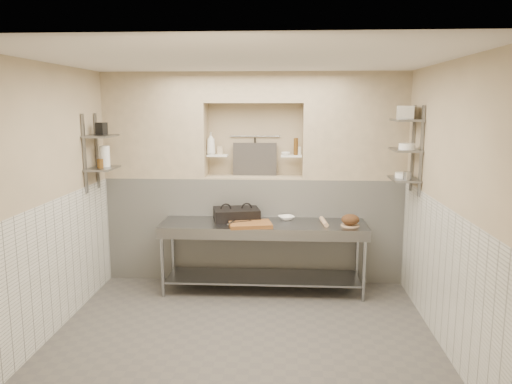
# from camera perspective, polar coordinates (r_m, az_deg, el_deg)

# --- Properties ---
(floor) EXTENTS (4.00, 3.90, 0.10)m
(floor) POSITION_cam_1_polar(r_m,az_deg,el_deg) (5.53, -1.37, -16.09)
(floor) COLOR #524E49
(floor) RESTS_ON ground
(ceiling) EXTENTS (4.00, 3.90, 0.10)m
(ceiling) POSITION_cam_1_polar(r_m,az_deg,el_deg) (4.99, -1.52, 15.37)
(ceiling) COLOR silver
(ceiling) RESTS_ON ground
(wall_left) EXTENTS (0.10, 3.90, 2.80)m
(wall_left) POSITION_cam_1_polar(r_m,az_deg,el_deg) (5.62, -22.75, -0.85)
(wall_left) COLOR tan
(wall_left) RESTS_ON ground
(wall_right) EXTENTS (0.10, 3.90, 2.80)m
(wall_right) POSITION_cam_1_polar(r_m,az_deg,el_deg) (5.30, 21.22, -1.36)
(wall_right) COLOR tan
(wall_right) RESTS_ON ground
(wall_back) EXTENTS (4.00, 0.10, 2.80)m
(wall_back) POSITION_cam_1_polar(r_m,az_deg,el_deg) (7.03, -0.07, 1.95)
(wall_back) COLOR tan
(wall_back) RESTS_ON ground
(wall_front) EXTENTS (4.00, 0.10, 2.80)m
(wall_front) POSITION_cam_1_polar(r_m,az_deg,el_deg) (3.14, -4.55, -8.23)
(wall_front) COLOR tan
(wall_front) RESTS_ON ground
(backwall_lower) EXTENTS (4.00, 0.40, 1.40)m
(backwall_lower) POSITION_cam_1_polar(r_m,az_deg,el_deg) (6.92, -0.19, -4.09)
(backwall_lower) COLOR silver
(backwall_lower) RESTS_ON floor
(alcove_sill) EXTENTS (1.30, 0.40, 0.02)m
(alcove_sill) POSITION_cam_1_polar(r_m,az_deg,el_deg) (6.79, -0.20, 1.74)
(alcove_sill) COLOR tan
(alcove_sill) RESTS_ON backwall_lower
(backwall_pillar_left) EXTENTS (1.35, 0.40, 1.40)m
(backwall_pillar_left) POSITION_cam_1_polar(r_m,az_deg,el_deg) (6.93, -11.29, 7.45)
(backwall_pillar_left) COLOR tan
(backwall_pillar_left) RESTS_ON backwall_lower
(backwall_pillar_right) EXTENTS (1.35, 0.40, 1.40)m
(backwall_pillar_right) POSITION_cam_1_polar(r_m,az_deg,el_deg) (6.77, 11.16, 7.40)
(backwall_pillar_right) COLOR tan
(backwall_pillar_right) RESTS_ON backwall_lower
(backwall_header) EXTENTS (1.30, 0.40, 0.40)m
(backwall_header) POSITION_cam_1_polar(r_m,az_deg,el_deg) (6.72, -0.20, 11.84)
(backwall_header) COLOR tan
(backwall_header) RESTS_ON backwall_lower
(wainscot_left) EXTENTS (0.02, 3.90, 1.40)m
(wainscot_left) POSITION_cam_1_polar(r_m,az_deg,el_deg) (5.76, -21.74, -7.72)
(wainscot_left) COLOR silver
(wainscot_left) RESTS_ON floor
(wainscot_right) EXTENTS (0.02, 3.90, 1.40)m
(wainscot_right) POSITION_cam_1_polar(r_m,az_deg,el_deg) (5.46, 20.15, -8.59)
(wainscot_right) COLOR silver
(wainscot_right) RESTS_ON floor
(alcove_shelf_left) EXTENTS (0.28, 0.16, 0.02)m
(alcove_shelf_left) POSITION_cam_1_polar(r_m,az_deg,el_deg) (6.80, -4.42, 4.19)
(alcove_shelf_left) COLOR white
(alcove_shelf_left) RESTS_ON backwall_lower
(alcove_shelf_right) EXTENTS (0.28, 0.16, 0.02)m
(alcove_shelf_right) POSITION_cam_1_polar(r_m,az_deg,el_deg) (6.74, 4.06, 4.14)
(alcove_shelf_right) COLOR white
(alcove_shelf_right) RESTS_ON backwall_lower
(utensil_rail) EXTENTS (0.70, 0.02, 0.02)m
(utensil_rail) POSITION_cam_1_polar(r_m,az_deg,el_deg) (6.90, -0.11, 6.39)
(utensil_rail) COLOR gray
(utensil_rail) RESTS_ON wall_back
(hanging_steel) EXTENTS (0.02, 0.02, 0.30)m
(hanging_steel) POSITION_cam_1_polar(r_m,az_deg,el_deg) (6.89, -0.12, 4.96)
(hanging_steel) COLOR black
(hanging_steel) RESTS_ON utensil_rail
(splash_panel) EXTENTS (0.60, 0.08, 0.45)m
(splash_panel) POSITION_cam_1_polar(r_m,az_deg,el_deg) (6.86, -0.14, 3.76)
(splash_panel) COLOR #383330
(splash_panel) RESTS_ON alcove_sill
(shelf_rail_left_a) EXTENTS (0.03, 0.03, 0.95)m
(shelf_rail_left_a) POSITION_cam_1_polar(r_m,az_deg,el_deg) (6.68, -17.71, 4.51)
(shelf_rail_left_a) COLOR slate
(shelf_rail_left_a) RESTS_ON wall_left
(shelf_rail_left_b) EXTENTS (0.03, 0.03, 0.95)m
(shelf_rail_left_b) POSITION_cam_1_polar(r_m,az_deg,el_deg) (6.31, -19.01, 4.14)
(shelf_rail_left_b) COLOR slate
(shelf_rail_left_b) RESTS_ON wall_left
(wall_shelf_left_lower) EXTENTS (0.30, 0.50, 0.02)m
(wall_shelf_left_lower) POSITION_cam_1_polar(r_m,az_deg,el_deg) (6.46, -17.13, 2.59)
(wall_shelf_left_lower) COLOR slate
(wall_shelf_left_lower) RESTS_ON wall_left
(wall_shelf_left_upper) EXTENTS (0.30, 0.50, 0.03)m
(wall_shelf_left_upper) POSITION_cam_1_polar(r_m,az_deg,el_deg) (6.43, -17.31, 6.13)
(wall_shelf_left_upper) COLOR slate
(wall_shelf_left_upper) RESTS_ON wall_left
(shelf_rail_right_a) EXTENTS (0.03, 0.03, 1.05)m
(shelf_rail_right_a) POSITION_cam_1_polar(r_m,az_deg,el_deg) (6.42, 17.46, 4.77)
(shelf_rail_right_a) COLOR slate
(shelf_rail_right_a) RESTS_ON wall_right
(shelf_rail_right_b) EXTENTS (0.03, 0.03, 1.05)m
(shelf_rail_right_b) POSITION_cam_1_polar(r_m,az_deg,el_deg) (6.03, 18.37, 4.42)
(shelf_rail_right_b) COLOR slate
(shelf_rail_right_b) RESTS_ON wall_right
(wall_shelf_right_lower) EXTENTS (0.30, 0.50, 0.02)m
(wall_shelf_right_lower) POSITION_cam_1_polar(r_m,az_deg,el_deg) (6.23, 16.53, 1.43)
(wall_shelf_right_lower) COLOR slate
(wall_shelf_right_lower) RESTS_ON wall_right
(wall_shelf_right_mid) EXTENTS (0.30, 0.50, 0.02)m
(wall_shelf_right_mid) POSITION_cam_1_polar(r_m,az_deg,el_deg) (6.19, 16.69, 4.63)
(wall_shelf_right_mid) COLOR slate
(wall_shelf_right_mid) RESTS_ON wall_right
(wall_shelf_right_upper) EXTENTS (0.30, 0.50, 0.03)m
(wall_shelf_right_upper) POSITION_cam_1_polar(r_m,az_deg,el_deg) (6.17, 16.85, 7.87)
(wall_shelf_right_upper) COLOR slate
(wall_shelf_right_upper) RESTS_ON wall_right
(prep_table) EXTENTS (2.60, 0.70, 0.90)m
(prep_table) POSITION_cam_1_polar(r_m,az_deg,el_deg) (6.38, 0.82, -5.84)
(prep_table) COLOR gray
(prep_table) RESTS_ON floor
(panini_press) EXTENTS (0.65, 0.53, 0.16)m
(panini_press) POSITION_cam_1_polar(r_m,az_deg,el_deg) (6.46, -2.26, -2.58)
(panini_press) COLOR black
(panini_press) RESTS_ON prep_table
(cutting_board) EXTENTS (0.57, 0.45, 0.05)m
(cutting_board) POSITION_cam_1_polar(r_m,az_deg,el_deg) (6.16, -0.67, -3.72)
(cutting_board) COLOR brown
(cutting_board) RESTS_ON prep_table
(knife_blade) EXTENTS (0.25, 0.14, 0.01)m
(knife_blade) POSITION_cam_1_polar(r_m,az_deg,el_deg) (6.19, -1.66, -3.41)
(knife_blade) COLOR gray
(knife_blade) RESTS_ON cutting_board
(tongs) EXTENTS (0.08, 0.23, 0.02)m
(tongs) POSITION_cam_1_polar(r_m,az_deg,el_deg) (6.13, -2.81, -3.49)
(tongs) COLOR gray
(tongs) RESTS_ON cutting_board
(mixing_bowl) EXTENTS (0.27, 0.27, 0.05)m
(mixing_bowl) POSITION_cam_1_polar(r_m,az_deg,el_deg) (6.51, 3.48, -2.96)
(mixing_bowl) COLOR white
(mixing_bowl) RESTS_ON prep_table
(rolling_pin) EXTENTS (0.09, 0.39, 0.06)m
(rolling_pin) POSITION_cam_1_polar(r_m,az_deg,el_deg) (6.33, 7.77, -3.38)
(rolling_pin) COLOR tan
(rolling_pin) RESTS_ON prep_table
(bread_board) EXTENTS (0.23, 0.23, 0.01)m
(bread_board) POSITION_cam_1_polar(r_m,az_deg,el_deg) (6.29, 10.71, -3.77)
(bread_board) COLOR tan
(bread_board) RESTS_ON prep_table
(bread_loaf) EXTENTS (0.22, 0.22, 0.13)m
(bread_loaf) POSITION_cam_1_polar(r_m,az_deg,el_deg) (6.27, 10.73, -3.11)
(bread_loaf) COLOR #4C2D19
(bread_loaf) RESTS_ON bread_board
(bottle_soap) EXTENTS (0.12, 0.12, 0.30)m
(bottle_soap) POSITION_cam_1_polar(r_m,az_deg,el_deg) (6.77, -5.18, 5.54)
(bottle_soap) COLOR white
(bottle_soap) RESTS_ON alcove_shelf_left
(jar_alcove) EXTENTS (0.07, 0.07, 0.11)m
(jar_alcove) POSITION_cam_1_polar(r_m,az_deg,el_deg) (6.83, -4.10, 4.79)
(jar_alcove) COLOR tan
(jar_alcove) RESTS_ON alcove_shelf_left
(bowl_alcove) EXTENTS (0.16, 0.16, 0.04)m
(bowl_alcove) POSITION_cam_1_polar(r_m,az_deg,el_deg) (6.72, 3.42, 4.41)
(bowl_alcove) COLOR white
(bowl_alcove) RESTS_ON alcove_shelf_right
(condiment_a) EXTENTS (0.06, 0.06, 0.22)m
(condiment_a) POSITION_cam_1_polar(r_m,az_deg,el_deg) (6.74, 4.56, 5.17)
(condiment_a) COLOR #4F3212
(condiment_a) RESTS_ON alcove_shelf_right
(condiment_b) EXTENTS (0.06, 0.06, 0.23)m
(condiment_b) POSITION_cam_1_polar(r_m,az_deg,el_deg) (6.72, 4.58, 5.21)
(condiment_b) COLOR #4F3212
(condiment_b) RESTS_ON alcove_shelf_right
(condiment_c) EXTENTS (0.06, 0.06, 0.11)m
(condiment_c) POSITION_cam_1_polar(r_m,az_deg,el_deg) (6.76, 4.93, 4.73)
(condiment_c) COLOR white
(condiment_c) RESTS_ON alcove_shelf_right
(jug_left) EXTENTS (0.13, 0.13, 0.26)m
(jug_left) POSITION_cam_1_polar(r_m,az_deg,el_deg) (6.53, -16.92, 3.93)
(jug_left) COLOR white
(jug_left) RESTS_ON wall_shelf_left_lower
(jar_left) EXTENTS (0.08, 0.08, 0.12)m
(jar_left) POSITION_cam_1_polar(r_m,az_deg,el_deg) (6.39, -17.38, 3.13)
(jar_left) COLOR #4F3212
(jar_left) RESTS_ON wall_shelf_left_lower
(box_left_upper) EXTENTS (0.13, 0.13, 0.15)m
(box_left_upper) POSITION_cam_1_polar(r_m,az_deg,el_deg) (6.46, -17.24, 6.93)
(box_left_upper) COLOR black
(box_left_upper) RESTS_ON wall_shelf_left_upper
(bowl_right) EXTENTS (0.19, 0.19, 0.06)m
(bowl_right) POSITION_cam_1_polar(r_m,az_deg,el_deg) (6.26, 16.46, 1.86)
(bowl_right) COLOR white
(bowl_right) RESTS_ON wall_shelf_right_lower
(canister_right) EXTENTS (0.10, 0.10, 0.10)m
(canister_right) POSITION_cam_1_polar(r_m,az_deg,el_deg) (6.07, 16.90, 1.78)
(canister_right) COLOR gray
(canister_right) RESTS_ON wall_shelf_right_lower
(bowl_right_mid) EXTENTS (0.19, 0.19, 0.07)m
(bowl_right_mid) POSITION_cam_1_polar(r_m,az_deg,el_deg) (6.11, 16.87, 5.01)
(bowl_right_mid) COLOR white
(bowl_right_mid) RESTS_ON wall_shelf_right_mid
(basket_right) EXTENTS (0.27, 0.29, 0.15)m
(basket_right) POSITION_cam_1_polar(r_m,az_deg,el_deg) (6.20, 16.82, 8.71)
(basket_right) COLOR gray
(basket_right) RESTS_ON wall_shelf_right_upper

